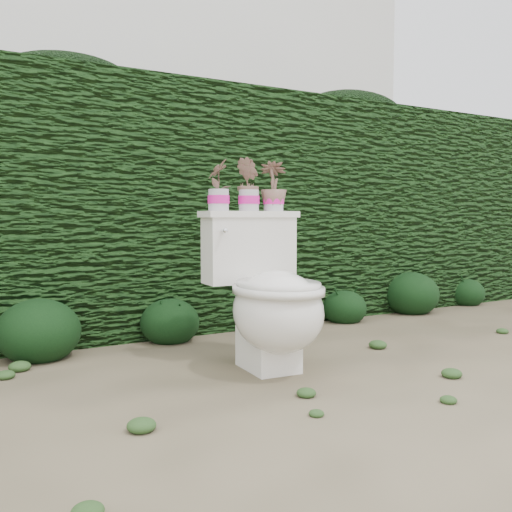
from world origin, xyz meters
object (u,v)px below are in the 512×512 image
potted_plant_right (274,188)px  potted_plant_center (249,186)px  potted_plant_left (219,187)px  toilet (270,298)px

potted_plant_right → potted_plant_center: bearing=24.8°
potted_plant_left → toilet: bearing=80.7°
toilet → potted_plant_right: 0.61m
potted_plant_left → potted_plant_center: potted_plant_center is taller
potted_plant_center → toilet: bearing=4.5°
toilet → potted_plant_center: (0.02, 0.24, 0.55)m
potted_plant_center → potted_plant_right: (0.14, -0.01, -0.01)m
toilet → potted_plant_left: bearing=125.2°
potted_plant_right → potted_plant_left: bearing=24.8°
potted_plant_left → potted_plant_right: size_ratio=1.00×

